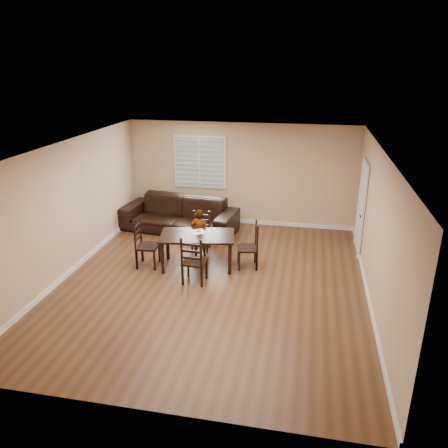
{
  "coord_description": "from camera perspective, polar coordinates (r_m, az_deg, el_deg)",
  "views": [
    {
      "loc": [
        1.74,
        -7.58,
        4.17
      ],
      "look_at": [
        0.1,
        0.7,
        1.0
      ],
      "focal_mm": 35.0,
      "sensor_mm": 36.0,
      "label": 1
    }
  ],
  "objects": [
    {
      "name": "donut",
      "position": [
        9.36,
        -3.31,
        -0.9
      ],
      "size": [
        0.1,
        0.1,
        0.03
      ],
      "color": "#B27C40",
      "rests_on": "napkin"
    },
    {
      "name": "napkin",
      "position": [
        9.37,
        -3.43,
        -1.01
      ],
      "size": [
        0.41,
        0.41,
        0.0
      ],
      "primitive_type": "cube",
      "rotation": [
        0.0,
        0.0,
        0.56
      ],
      "color": "white",
      "rests_on": "dining_table"
    },
    {
      "name": "sofa",
      "position": [
        11.33,
        -5.87,
        1.22
      ],
      "size": [
        3.08,
        1.54,
        0.86
      ],
      "primitive_type": "imported",
      "rotation": [
        0.0,
        0.0,
        -0.13
      ],
      "color": "black",
      "rests_on": "ground"
    },
    {
      "name": "ground",
      "position": [
        8.82,
        -1.52,
        -7.62
      ],
      "size": [
        7.0,
        7.0,
        0.0
      ],
      "primitive_type": "plane",
      "color": "brown",
      "rests_on": "ground"
    },
    {
      "name": "chair_left",
      "position": [
        9.49,
        -10.67,
        -2.7
      ],
      "size": [
        0.48,
        0.51,
        1.05
      ],
      "rotation": [
        0.0,
        0.0,
        1.65
      ],
      "color": "black",
      "rests_on": "ground"
    },
    {
      "name": "chair_far",
      "position": [
        8.57,
        -4.12,
        -5.17
      ],
      "size": [
        0.47,
        0.44,
        1.0
      ],
      "rotation": [
        0.0,
        0.0,
        3.1
      ],
      "color": "black",
      "rests_on": "ground"
    },
    {
      "name": "chair_near",
      "position": [
        10.23,
        -2.96,
        -1.0
      ],
      "size": [
        0.43,
        0.41,
        0.9
      ],
      "rotation": [
        0.0,
        0.0,
        0.07
      ],
      "color": "black",
      "rests_on": "ground"
    },
    {
      "name": "dining_table",
      "position": [
        9.24,
        -3.51,
        -1.94
      ],
      "size": [
        1.67,
        1.12,
        0.73
      ],
      "rotation": [
        0.0,
        0.0,
        0.17
      ],
      "color": "black",
      "rests_on": "ground"
    },
    {
      "name": "chair_right",
      "position": [
        9.29,
        3.83,
        -3.03
      ],
      "size": [
        0.51,
        0.53,
        1.0
      ],
      "rotation": [
        0.0,
        0.0,
        -1.36
      ],
      "color": "black",
      "rests_on": "ground"
    },
    {
      "name": "room",
      "position": [
        8.29,
        -1.12,
        4.01
      ],
      "size": [
        6.04,
        7.04,
        2.72
      ],
      "color": "tan",
      "rests_on": "ground"
    },
    {
      "name": "child",
      "position": [
        9.79,
        -3.22,
        -1.13
      ],
      "size": [
        0.44,
        0.32,
        1.1
      ],
      "primitive_type": "imported",
      "rotation": [
        0.0,
        0.0,
        3.29
      ],
      "color": "gray",
      "rests_on": "ground"
    }
  ]
}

